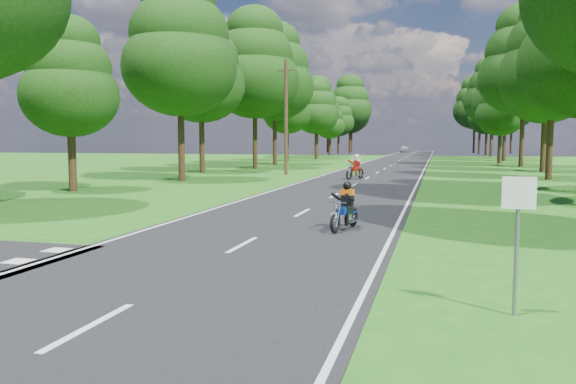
% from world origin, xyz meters
% --- Properties ---
extents(ground, '(160.00, 160.00, 0.00)m').
position_xyz_m(ground, '(0.00, 0.00, 0.00)').
color(ground, '#1A5C15').
rests_on(ground, ground).
extents(main_road, '(7.00, 140.00, 0.02)m').
position_xyz_m(main_road, '(0.00, 50.00, 0.01)').
color(main_road, black).
rests_on(main_road, ground).
extents(road_markings, '(7.40, 140.00, 0.01)m').
position_xyz_m(road_markings, '(-0.14, 48.13, 0.02)').
color(road_markings, silver).
rests_on(road_markings, main_road).
extents(treeline, '(40.00, 115.35, 14.78)m').
position_xyz_m(treeline, '(1.43, 60.06, 8.25)').
color(treeline, black).
rests_on(treeline, ground).
extents(telegraph_pole, '(1.20, 0.26, 8.00)m').
position_xyz_m(telegraph_pole, '(-6.00, 28.00, 4.07)').
color(telegraph_pole, '#382616').
rests_on(telegraph_pole, ground).
extents(road_sign, '(0.45, 0.07, 2.00)m').
position_xyz_m(road_sign, '(5.50, -2.01, 1.34)').
color(road_sign, slate).
rests_on(road_sign, ground).
extents(rider_near_blue, '(0.87, 1.66, 1.32)m').
position_xyz_m(rider_near_blue, '(1.96, 4.80, 0.68)').
color(rider_near_blue, navy).
rests_on(rider_near_blue, main_road).
extents(rider_far_red, '(1.23, 1.98, 1.57)m').
position_xyz_m(rider_far_red, '(-0.61, 24.60, 0.80)').
color(rider_far_red, '#A3160C').
rests_on(rider_far_red, main_road).
extents(distant_car, '(2.08, 4.05, 1.32)m').
position_xyz_m(distant_car, '(-1.98, 101.68, 0.68)').
color(distant_car, '#B1B3B8').
rests_on(distant_car, main_road).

